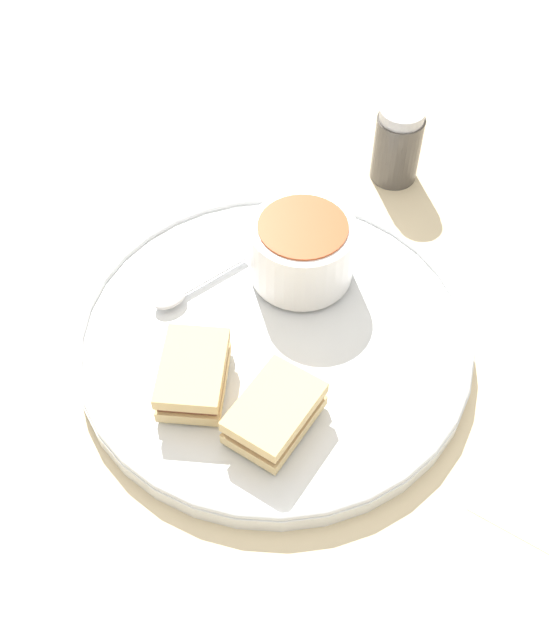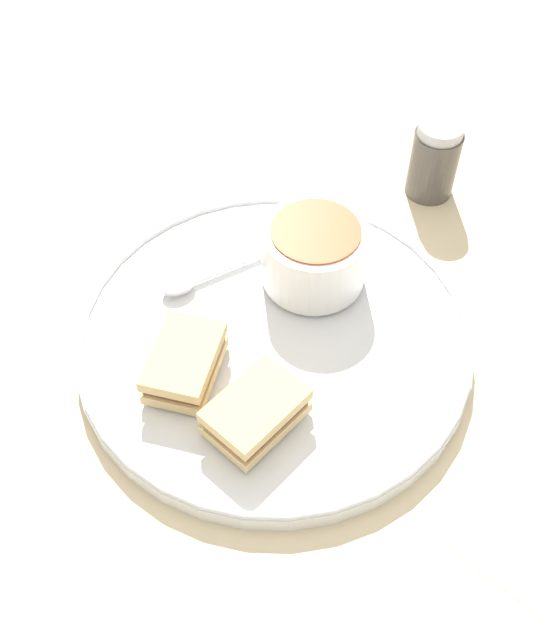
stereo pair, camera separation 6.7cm
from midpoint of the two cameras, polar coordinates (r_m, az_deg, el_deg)
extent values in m
plane|color=beige|center=(0.70, 2.73, -2.15)|extent=(2.40, 2.40, 0.00)
cylinder|color=white|center=(0.69, 2.76, -1.72)|extent=(0.36, 0.36, 0.02)
torus|color=white|center=(0.69, 2.79, -1.21)|extent=(0.36, 0.36, 0.01)
cylinder|color=white|center=(0.73, 5.60, 3.34)|extent=(0.05, 0.05, 0.01)
cylinder|color=white|center=(0.71, 5.77, 4.83)|extent=(0.10, 0.10, 0.06)
cylinder|color=#B74C23|center=(0.68, 5.97, 6.51)|extent=(0.08, 0.08, 0.01)
cube|color=silver|center=(0.73, -1.11, 3.82)|extent=(0.02, 0.08, 0.00)
ellipsoid|color=silver|center=(0.71, -4.71, 2.48)|extent=(0.03, 0.04, 0.01)
cube|color=#DBBC7F|center=(0.65, -3.89, -3.94)|extent=(0.09, 0.10, 0.01)
cube|color=brown|center=(0.64, -3.93, -3.45)|extent=(0.08, 0.09, 0.01)
cube|color=#DBBC7F|center=(0.64, -3.98, -2.95)|extent=(0.09, 0.10, 0.01)
cube|color=#DBBC7F|center=(0.63, 1.66, -7.68)|extent=(0.07, 0.09, 0.01)
cube|color=brown|center=(0.62, 1.69, -7.22)|extent=(0.06, 0.08, 0.01)
cube|color=#DBBC7F|center=(0.61, 1.71, -6.74)|extent=(0.07, 0.09, 0.01)
cylinder|color=#4C4742|center=(0.84, 14.31, 11.38)|extent=(0.05, 0.05, 0.08)
cylinder|color=#B7B7BC|center=(0.82, 14.94, 13.74)|extent=(0.05, 0.05, 0.01)
camera|label=1|loc=(0.03, -87.13, 3.68)|focal=42.00mm
camera|label=2|loc=(0.03, 92.87, -3.68)|focal=42.00mm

